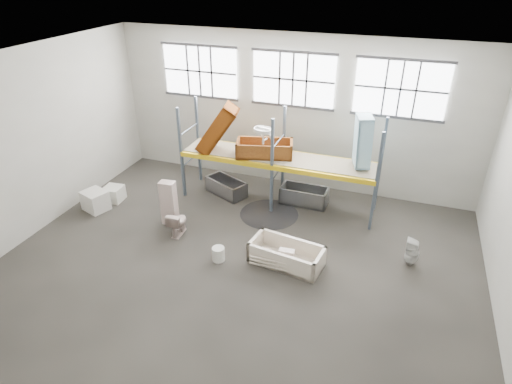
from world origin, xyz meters
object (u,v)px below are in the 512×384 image
at_px(blue_tub_upright, 363,141).
at_px(carton_near, 95,201).
at_px(bathtub_beige, 286,254).
at_px(cistern_tall, 169,203).
at_px(rust_tub_flat, 264,149).
at_px(toilet_beige, 178,223).
at_px(steel_tub_right, 304,195).
at_px(toilet_white, 412,252).
at_px(bucket, 218,254).
at_px(steel_tub_left, 226,187).

relative_size(blue_tub_upright, carton_near, 2.05).
relative_size(bathtub_beige, cistern_tall, 1.37).
relative_size(cistern_tall, carton_near, 1.89).
distance_m(rust_tub_flat, blue_tub_upright, 2.93).
height_order(toilet_beige, steel_tub_right, toilet_beige).
bearing_deg(blue_tub_upright, carton_near, -162.29).
bearing_deg(toilet_beige, toilet_white, -175.77).
height_order(bathtub_beige, toilet_white, toilet_white).
bearing_deg(cistern_tall, toilet_white, -1.11).
relative_size(blue_tub_upright, bucket, 3.88).
bearing_deg(carton_near, blue_tub_upright, 17.71).
height_order(bathtub_beige, toilet_beige, toilet_beige).
height_order(toilet_white, bucket, toilet_white).
bearing_deg(carton_near, bucket, -12.96).
bearing_deg(cistern_tall, bucket, -33.35).
height_order(steel_tub_left, bucket, steel_tub_left).
height_order(cistern_tall, toilet_white, cistern_tall).
xyz_separation_m(steel_tub_left, rust_tub_flat, (1.32, -0.01, 1.57)).
distance_m(bathtub_beige, toilet_white, 3.19).
bearing_deg(steel_tub_left, toilet_beige, -97.91).
bearing_deg(blue_tub_upright, toilet_beige, -148.72).
bearing_deg(steel_tub_left, bathtub_beige, -44.83).
bearing_deg(toilet_beige, blue_tub_upright, -151.44).
xyz_separation_m(steel_tub_right, blue_tub_upright, (1.61, -0.14, 2.12)).
xyz_separation_m(steel_tub_left, carton_near, (-3.43, -2.29, 0.05)).
relative_size(cistern_tall, steel_tub_left, 0.98).
bearing_deg(rust_tub_flat, carton_near, -154.38).
xyz_separation_m(toilet_beige, steel_tub_left, (0.36, 2.63, -0.11)).
relative_size(steel_tub_left, steel_tub_right, 0.94).
bearing_deg(blue_tub_upright, bucket, -130.41).
distance_m(toilet_white, carton_near, 9.36).
xyz_separation_m(bathtub_beige, cistern_tall, (-3.75, 0.68, 0.41)).
xyz_separation_m(cistern_tall, toilet_white, (6.77, 0.34, -0.31)).
bearing_deg(cistern_tall, bathtub_beige, -14.34).
relative_size(toilet_beige, bucket, 1.92).
bearing_deg(rust_tub_flat, cistern_tall, -134.81).
height_order(toilet_beige, carton_near, toilet_beige).
bearing_deg(steel_tub_left, carton_near, -146.26).
bearing_deg(toilet_beige, carton_near, -8.95).
relative_size(steel_tub_left, carton_near, 1.93).
bearing_deg(bathtub_beige, steel_tub_right, 104.28).
bearing_deg(toilet_beige, rust_tub_flat, -125.59).
relative_size(toilet_white, rust_tub_flat, 0.44).
bearing_deg(cistern_tall, toilet_beige, -45.15).
bearing_deg(carton_near, cistern_tall, 2.01).
bearing_deg(carton_near, toilet_white, 2.65).
height_order(toilet_white, steel_tub_left, toilet_white).
bearing_deg(rust_tub_flat, bathtub_beige, -61.24).
bearing_deg(steel_tub_right, carton_near, -156.85).
height_order(bathtub_beige, steel_tub_left, bathtub_beige).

